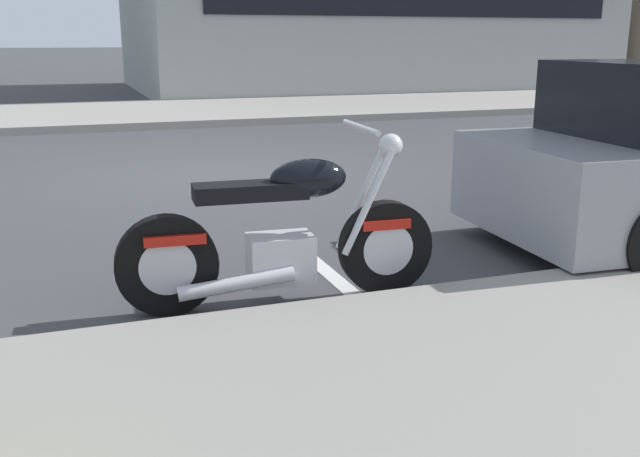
{
  "coord_description": "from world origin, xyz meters",
  "views": [
    {
      "loc": [
        -1.7,
        -8.58,
        1.61
      ],
      "look_at": [
        -0.25,
        -4.55,
        0.48
      ],
      "focal_mm": 40.5,
      "sensor_mm": 36.0,
      "label": 1
    }
  ],
  "objects": [
    {
      "name": "ground_plane",
      "position": [
        0.0,
        0.0,
        0.0
      ],
      "size": [
        260.0,
        260.0,
        0.0
      ],
      "primitive_type": "plane",
      "color": "#3D3D3F"
    },
    {
      "name": "sidewalk_far_curb",
      "position": [
        12.0,
        7.24,
        0.07
      ],
      "size": [
        120.0,
        5.0,
        0.14
      ],
      "primitive_type": "cube",
      "color": "gray",
      "rests_on": "ground"
    },
    {
      "name": "parking_stall_stripe",
      "position": [
        0.0,
        -4.14,
        0.0
      ],
      "size": [
        0.12,
        2.2,
        0.01
      ],
      "primitive_type": "cube",
      "color": "silver",
      "rests_on": "ground"
    },
    {
      "name": "parked_motorcycle",
      "position": [
        -0.46,
        -4.48,
        0.42
      ],
      "size": [
        2.0,
        0.62,
        1.1
      ],
      "rotation": [
        0.0,
        0.0,
        -0.07
      ],
      "color": "black",
      "rests_on": "ground"
    }
  ]
}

